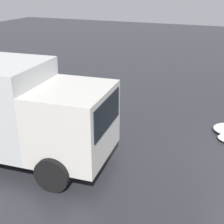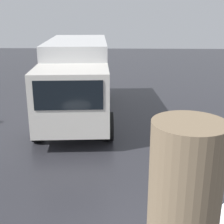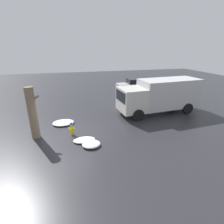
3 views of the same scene
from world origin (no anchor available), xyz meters
The scene contains 0 objects.
Camera 1 is at (1.06, 8.67, 4.80)m, focal length 50.00 mm.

